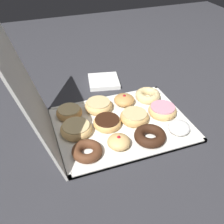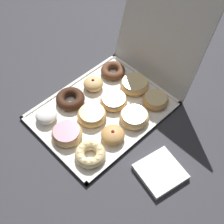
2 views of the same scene
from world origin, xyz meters
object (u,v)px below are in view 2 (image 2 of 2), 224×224
glazed_ring_donut_4 (93,116)px  glazed_ring_donut_11 (156,100)px  powdered_filled_donut_0 (46,115)px  pink_frosted_donut_1 (67,134)px  glazed_ring_donut_10 (135,84)px  jelly_filled_donut_5 (113,135)px  chocolate_cake_ring_donut_3 (70,99)px  napkin_stack (160,172)px  chocolate_frosted_donut_7 (114,100)px  cruller_donut_2 (90,154)px  jelly_filled_donut_6 (93,84)px  glazed_ring_donut_8 (134,117)px  donut_box (102,111)px  chocolate_cake_ring_donut_9 (113,71)px

glazed_ring_donut_4 → glazed_ring_donut_11: bearing=63.8°
powdered_filled_donut_0 → pink_frosted_donut_1: (0.12, 0.00, -0.00)m
glazed_ring_donut_10 → glazed_ring_donut_11: bearing=0.6°
powdered_filled_donut_0 → jelly_filled_donut_5: bearing=26.9°
chocolate_cake_ring_donut_3 → glazed_ring_donut_10: size_ratio=0.97×
glazed_ring_donut_10 → glazed_ring_donut_11: size_ratio=1.14×
pink_frosted_donut_1 → napkin_stack: (0.34, 0.14, -0.02)m
glazed_ring_donut_4 → chocolate_frosted_donut_7: (0.00, 0.12, -0.00)m
cruller_donut_2 → jelly_filled_donut_5: 0.12m
jelly_filled_donut_6 → glazed_ring_donut_8: 0.24m
glazed_ring_donut_4 → napkin_stack: 0.34m
donut_box → chocolate_cake_ring_donut_9: size_ratio=4.85×
jelly_filled_donut_5 → glazed_ring_donut_8: 0.12m
chocolate_cake_ring_donut_3 → jelly_filled_donut_6: size_ratio=1.43×
jelly_filled_donut_5 → glazed_ring_donut_10: (-0.12, 0.25, -0.00)m
donut_box → powdered_filled_donut_0: powdered_filled_donut_0 is taller
cruller_donut_2 → chocolate_cake_ring_donut_3: cruller_donut_2 is taller
pink_frosted_donut_1 → napkin_stack: 0.37m
donut_box → glazed_ring_donut_10: 0.19m
glazed_ring_donut_4 → glazed_ring_donut_8: (0.12, 0.11, 0.00)m
glazed_ring_donut_11 → pink_frosted_donut_1: bearing=-108.3°
powdered_filled_donut_0 → jelly_filled_donut_6: bearing=89.1°
glazed_ring_donut_4 → jelly_filled_donut_5: 0.12m
cruller_donut_2 → jelly_filled_donut_5: jelly_filled_donut_5 is taller
napkin_stack → jelly_filled_donut_5: bearing=-174.5°
glazed_ring_donut_10 → napkin_stack: (0.34, -0.22, -0.02)m
powdered_filled_donut_0 → chocolate_cake_ring_donut_9: 0.36m
powdered_filled_donut_0 → glazed_ring_donut_8: (0.25, 0.24, -0.00)m
glazed_ring_donut_11 → napkin_stack: glazed_ring_donut_11 is taller
powdered_filled_donut_0 → glazed_ring_donut_11: bearing=56.6°
jelly_filled_donut_6 → chocolate_frosted_donut_7: 0.12m
donut_box → napkin_stack: bearing=-6.6°
glazed_ring_donut_11 → powdered_filled_donut_0: bearing=-123.4°
chocolate_frosted_donut_7 → glazed_ring_donut_11: glazed_ring_donut_11 is taller
glazed_ring_donut_4 → donut_box: bearing=94.8°
chocolate_frosted_donut_7 → glazed_ring_donut_4: bearing=-90.5°
chocolate_cake_ring_donut_3 → glazed_ring_donut_4: (0.13, 0.01, 0.00)m
jelly_filled_donut_5 → chocolate_cake_ring_donut_9: 0.34m
chocolate_frosted_donut_7 → napkin_stack: chocolate_frosted_donut_7 is taller
glazed_ring_donut_11 → glazed_ring_donut_4: bearing=-116.2°
chocolate_frosted_donut_7 → glazed_ring_donut_10: glazed_ring_donut_10 is taller
powdered_filled_donut_0 → jelly_filled_donut_5: (0.25, 0.13, -0.00)m
donut_box → powdered_filled_donut_0: size_ratio=6.16×
chocolate_cake_ring_donut_9 → glazed_ring_donut_11: glazed_ring_donut_11 is taller
cruller_donut_2 → napkin_stack: cruller_donut_2 is taller
jelly_filled_donut_5 → glazed_ring_donut_11: jelly_filled_donut_5 is taller
powdered_filled_donut_0 → chocolate_frosted_donut_7: powdered_filled_donut_0 is taller
chocolate_cake_ring_donut_9 → jelly_filled_donut_6: bearing=-89.8°
powdered_filled_donut_0 → napkin_stack: bearing=17.4°
powdered_filled_donut_0 → chocolate_cake_ring_donut_9: size_ratio=0.79×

